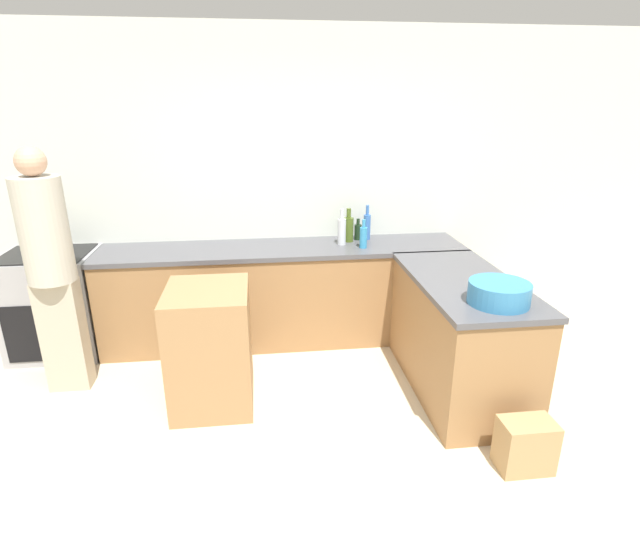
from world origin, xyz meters
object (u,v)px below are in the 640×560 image
Objects in this scene: island_table at (211,347)px; wine_bottle_dark at (358,231)px; water_bottle_blue at (367,226)px; olive_oil_bottle at (348,228)px; vinegar_bottle_clear at (342,231)px; mixing_bowl at (499,293)px; dish_soap_bottle at (363,237)px; paper_bag at (525,445)px; range_oven at (55,304)px; person_by_range at (51,265)px.

wine_bottle_dark is at bearing 41.37° from island_table.
water_bottle_blue is at bearing 39.57° from island_table.
olive_oil_bottle is at bearing -152.34° from wine_bottle_dark.
vinegar_bottle_clear is 0.23m from wine_bottle_dark.
vinegar_bottle_clear reaches higher than mixing_bowl.
dish_soap_bottle reaches higher than mixing_bowl.
mixing_bowl reaches higher than paper_bag.
range_oven is at bearing 145.18° from island_table.
wine_bottle_dark is 0.27m from dish_soap_bottle.
vinegar_bottle_clear is 0.29m from water_bottle_blue.
wine_bottle_dark is at bearing 88.79° from dish_soap_bottle.
wine_bottle_dark is at bearing 109.91° from mixing_bowl.
island_table is at bearing -34.82° from range_oven.
island_table is at bearing 153.18° from paper_bag.
island_table is 1.58m from vinegar_bottle_clear.
person_by_range is (-2.46, -0.78, -0.02)m from water_bottle_blue.
person_by_range reaches higher than range_oven.
olive_oil_bottle is 2.31m from paper_bag.
olive_oil_bottle is 2.39m from person_by_range.
range_oven is 2.82× the size of water_bottle_blue.
dish_soap_bottle reaches higher than wine_bottle_dark.
olive_oil_bottle reaches higher than wine_bottle_dark.
wine_bottle_dark is 0.11× the size of person_by_range.
paper_bag is (0.63, -1.81, -0.82)m from dish_soap_bottle.
water_bottle_blue is at bearing 15.62° from olive_oil_bottle.
range_oven is 4.58× the size of wine_bottle_dark.
olive_oil_bottle is at bearing 112.47° from dish_soap_bottle.
dish_soap_bottle is 0.79× the size of water_bottle_blue.
water_bottle_blue is (2.74, 0.15, 0.56)m from range_oven.
mixing_bowl is 1.21× the size of vinegar_bottle_clear.
olive_oil_bottle is 0.12m from wine_bottle_dark.
island_table is 4.50× the size of wine_bottle_dark.
vinegar_bottle_clear is (-0.76, 1.47, 0.06)m from mixing_bowl.
dish_soap_bottle is at bearing -37.56° from vinegar_bottle_clear.
vinegar_bottle_clear is (2.49, 0.01, 0.56)m from range_oven.
island_table reaches higher than paper_bag.
dish_soap_bottle is (1.27, 0.85, 0.54)m from island_table.
person_by_range reaches higher than olive_oil_bottle.
person_by_range is at bearing -162.33° from olive_oil_bottle.
mixing_bowl is 1.19× the size of paper_bag.
olive_oil_bottle is (-0.68, 1.56, 0.05)m from mixing_bowl.
vinegar_bottle_clear is 1.00× the size of water_bottle_blue.
vinegar_bottle_clear is (1.10, 0.98, 0.57)m from island_table.
range_oven is 2.71m from dish_soap_bottle.
person_by_range reaches higher than vinegar_bottle_clear.
range_oven is at bearing -179.72° from vinegar_bottle_clear.
range_oven is 2.63m from olive_oil_bottle.
wine_bottle_dark is 0.10m from water_bottle_blue.
wine_bottle_dark is at bearing 179.64° from water_bottle_blue.
wine_bottle_dark is at bearing 106.66° from paper_bag.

